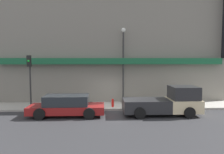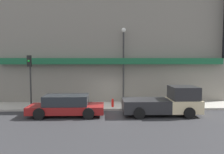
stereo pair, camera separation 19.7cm
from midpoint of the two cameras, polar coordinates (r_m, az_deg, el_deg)
name	(u,v)px [view 2 (the right image)]	position (r m, az deg, el deg)	size (l,w,h in m)	color
ground_plane	(113,111)	(15.81, 0.63, -8.82)	(80.00, 80.00, 0.00)	#2D2D30
sidewalk	(112,106)	(17.16, 0.43, -7.52)	(36.00, 2.79, 0.15)	#ADA89E
building	(111,37)	(19.77, 0.15, 10.40)	(19.80, 3.80, 11.40)	gray
pickup_truck	(166,103)	(14.98, 14.28, -6.48)	(5.03, 2.14, 1.90)	beige
parked_car	(66,105)	(14.63, -11.43, -7.29)	(4.85, 2.06, 1.35)	maroon
fire_hydrant	(113,103)	(16.35, 0.51, -6.75)	(0.18, 0.18, 0.61)	red
street_lamp	(123,57)	(17.77, 3.34, 5.29)	(0.36, 0.36, 6.07)	#2D2D2D
traffic_light	(30,72)	(16.82, -20.34, 1.23)	(0.28, 0.42, 3.82)	#2D2D2D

